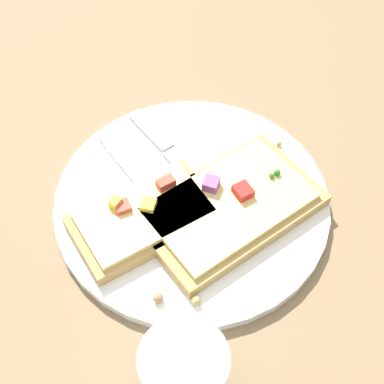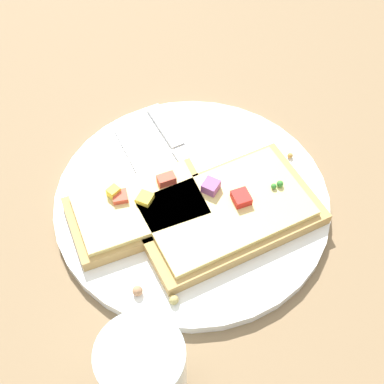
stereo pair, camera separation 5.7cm
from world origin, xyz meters
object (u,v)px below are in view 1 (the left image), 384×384
Objects in this scene: plate at (192,201)px; pizza_slice_corner at (144,216)px; fork at (161,208)px; pizza_slice_main at (230,207)px; knife at (172,153)px; drinking_glass at (183,377)px.

pizza_slice_corner is at bearing -55.92° from plate.
fork is 0.07m from pizza_slice_main.
knife is 0.75× the size of pizza_slice_main.
knife is at bearing -157.97° from plate.
pizza_slice_corner is (0.02, -0.09, 0.00)m from pizza_slice_main.
pizza_slice_corner is 2.00× the size of drinking_glass.
plate is 1.75× the size of pizza_slice_corner.
pizza_slice_main is at bearing 66.16° from plate.
pizza_slice_corner reaches higher than knife.
drinking_glass is at bearing -26.77° from fork.
pizza_slice_main is (0.00, 0.07, 0.01)m from fork.
fork is at bearing -167.96° from pizza_slice_corner.
pizza_slice_main is (0.08, 0.06, 0.01)m from knife.
knife is 0.10m from pizza_slice_main.
pizza_slice_main is 1.27× the size of pizza_slice_corner.
drinking_glass reaches higher than knife.
pizza_slice_corner is (0.03, -0.05, 0.02)m from plate.
pizza_slice_corner is at bearing 151.58° from pizza_slice_main.
pizza_slice_main is 0.09m from pizza_slice_corner.
plate is 0.21m from drinking_glass.
drinking_glass is at bearing -33.55° from knife.
drinking_glass reaches higher than plate.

